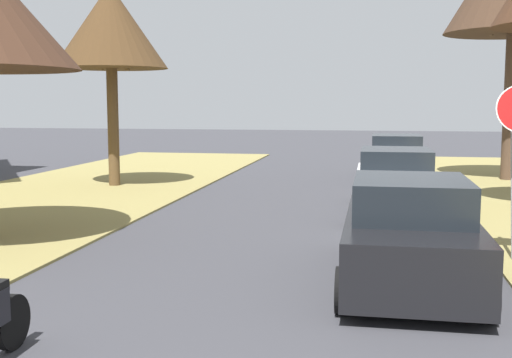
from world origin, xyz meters
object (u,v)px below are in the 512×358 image
(street_tree_left_mid_b, at_px, (111,28))
(parked_sedan_white, at_px, (395,184))
(parked_sedan_black, at_px, (409,234))
(parked_sedan_silver, at_px, (396,159))

(street_tree_left_mid_b, distance_m, parked_sedan_white, 10.18)
(parked_sedan_black, bearing_deg, street_tree_left_mid_b, 132.30)
(street_tree_left_mid_b, xyz_separation_m, parked_sedan_white, (8.58, -3.51, -4.22))
(street_tree_left_mid_b, bearing_deg, parked_sedan_silver, 20.31)
(street_tree_left_mid_b, height_order, parked_sedan_white, street_tree_left_mid_b)
(parked_sedan_black, xyz_separation_m, parked_sedan_silver, (0.21, 12.71, 0.00))
(street_tree_left_mid_b, height_order, parked_sedan_silver, street_tree_left_mid_b)
(parked_sedan_white, xyz_separation_m, parked_sedan_silver, (0.23, 6.77, 0.00))
(street_tree_left_mid_b, distance_m, parked_sedan_black, 13.45)
(parked_sedan_black, relative_size, parked_sedan_silver, 1.00)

